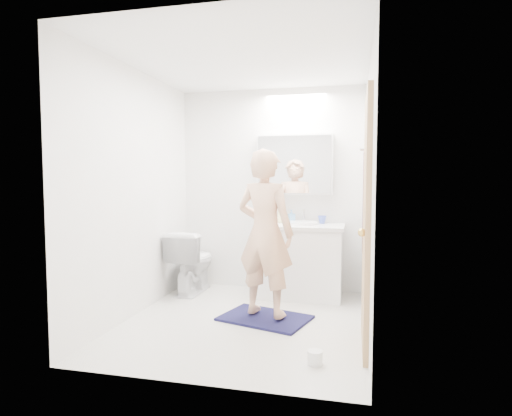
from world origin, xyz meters
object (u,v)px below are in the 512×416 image
(soap_bottle_b, at_px, (291,216))
(toilet_paper_roll, at_px, (315,357))
(vanity_cabinet, at_px, (301,262))
(toilet, at_px, (192,261))
(toothbrush_cup, at_px, (322,220))
(medicine_cabinet, at_px, (295,165))
(person, at_px, (265,233))
(soap_bottle_a, at_px, (281,212))

(soap_bottle_b, relative_size, toilet_paper_roll, 1.40)
(vanity_cabinet, height_order, toilet, vanity_cabinet)
(toilet, distance_m, soap_bottle_b, 1.28)
(toilet_paper_roll, bearing_deg, toilet, 134.37)
(toilet_paper_roll, bearing_deg, toothbrush_cup, 92.92)
(vanity_cabinet, relative_size, medicine_cabinet, 1.02)
(toilet, bearing_deg, toothbrush_cup, -167.81)
(toothbrush_cup, bearing_deg, toilet, -169.54)
(toothbrush_cup, bearing_deg, toilet_paper_roll, -87.08)
(toilet, distance_m, toothbrush_cup, 1.59)
(person, distance_m, soap_bottle_a, 1.02)
(soap_bottle_b, height_order, toothbrush_cup, soap_bottle_b)
(person, relative_size, soap_bottle_b, 10.17)
(soap_bottle_b, xyz_separation_m, toilet_paper_roll, (0.46, -1.92, -0.85))
(vanity_cabinet, bearing_deg, toothbrush_cup, 36.17)
(medicine_cabinet, height_order, person, medicine_cabinet)
(vanity_cabinet, relative_size, toilet, 1.22)
(soap_bottle_b, bearing_deg, vanity_cabinet, -52.11)
(toothbrush_cup, xyz_separation_m, toilet_paper_roll, (0.10, -1.90, -0.82))
(toothbrush_cup, bearing_deg, medicine_cabinet, 171.31)
(medicine_cabinet, bearing_deg, soap_bottle_b, -136.60)
(soap_bottle_b, bearing_deg, toothbrush_cup, -3.19)
(toilet, xyz_separation_m, toilet_paper_roll, (1.59, -1.62, -0.32))
(toilet, bearing_deg, soap_bottle_a, -163.64)
(medicine_cabinet, height_order, toilet, medicine_cabinet)
(toilet, relative_size, toilet_paper_roll, 6.69)
(soap_bottle_a, bearing_deg, toilet, -165.38)
(toilet, height_order, soap_bottle_b, soap_bottle_b)
(toilet, xyz_separation_m, toothbrush_cup, (1.49, 0.28, 0.50))
(soap_bottle_b, distance_m, toilet_paper_roll, 2.14)
(toilet, distance_m, person, 1.36)
(toilet_paper_roll, bearing_deg, person, 122.33)
(toilet, bearing_deg, toilet_paper_roll, 136.10)
(person, xyz_separation_m, toothbrush_cup, (0.45, 1.03, 0.04))
(person, height_order, toilet_paper_roll, person)
(toothbrush_cup, bearing_deg, person, -113.86)
(medicine_cabinet, height_order, soap_bottle_a, medicine_cabinet)
(toothbrush_cup, bearing_deg, vanity_cabinet, -143.83)
(soap_bottle_a, distance_m, toilet_paper_roll, 2.16)
(toilet_paper_roll, bearing_deg, vanity_cabinet, 100.30)
(person, relative_size, toothbrush_cup, 15.97)
(vanity_cabinet, relative_size, person, 0.58)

